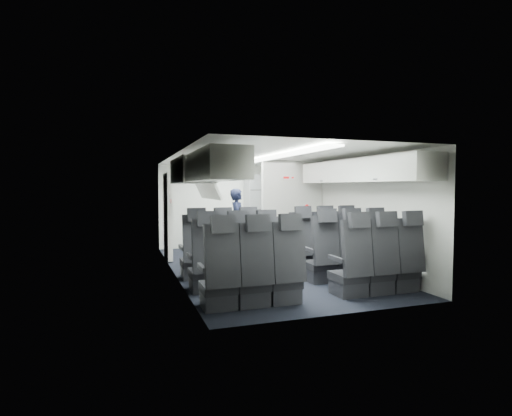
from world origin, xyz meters
TOP-DOWN VIEW (x-y plane):
  - cabin_shell at (0.00, 0.00)m, footprint 3.41×6.01m
  - seat_row_front at (-0.00, -0.53)m, footprint 3.33×0.56m
  - seat_row_mid at (-0.00, -1.43)m, footprint 3.33×0.56m
  - seat_row_rear at (-0.00, -2.33)m, footprint 3.33×0.56m
  - overhead_bin_left_rear at (-1.40, -2.00)m, footprint 0.53×1.80m
  - overhead_bin_left_front_open at (-1.44, -0.25)m, footprint 0.64×1.70m
  - overhead_bin_right_rear at (1.40, -2.00)m, footprint 0.53×1.80m
  - overhead_bin_right_front at (1.40, -0.25)m, footprint 0.53×1.70m
  - bulkhead_partition at (0.98, 0.80)m, footprint 1.40×0.15m
  - galley_unit at (0.95, 2.72)m, footprint 0.85×0.52m
  - boarding_door at (-1.64, 1.55)m, footprint 0.12×1.27m
  - flight_attendant at (-0.03, 1.64)m, footprint 0.51×0.64m
  - carry_on_bag at (-1.43, -0.18)m, footprint 0.47×0.36m
  - papers at (0.16, 1.59)m, footprint 0.19×0.02m

SIDE VIEW (x-z plane):
  - seat_row_front at x=0.00m, z-range -0.21..1.02m
  - seat_row_mid at x=0.00m, z-range -0.21..1.02m
  - seat_row_rear at x=0.00m, z-range -0.21..1.02m
  - flight_attendant at x=-0.03m, z-range 0.00..1.54m
  - galley_unit at x=0.95m, z-range 0.00..1.90m
  - boarding_door at x=-1.64m, z-range 0.02..1.88m
  - papers at x=0.16m, z-range 0.96..1.09m
  - bulkhead_partition at x=0.98m, z-range 0.01..2.14m
  - cabin_shell at x=0.00m, z-range 0.04..2.21m
  - overhead_bin_left_front_open at x=-1.44m, z-range 1.38..2.10m
  - carry_on_bag at x=-1.43m, z-range 1.65..1.91m
  - overhead_bin_right_front at x=1.40m, z-range 1.66..2.06m
  - overhead_bin_left_rear at x=-1.40m, z-range 1.66..2.06m
  - overhead_bin_right_rear at x=1.40m, z-range 1.66..2.06m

